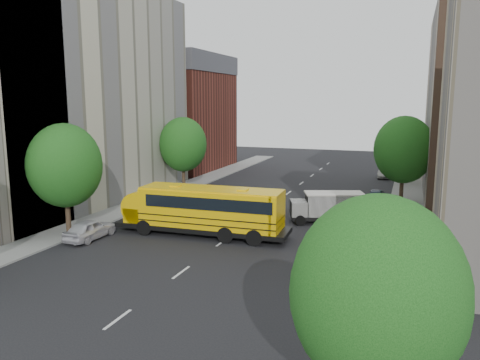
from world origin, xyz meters
The scene contains 18 objects.
ground centered at (0.00, 0.00, 0.00)m, with size 120.00×120.00×0.00m, color black.
sidewalk_left centered at (-11.50, 5.00, 0.06)m, with size 3.00×80.00×0.12m, color slate.
sidewalk_right centered at (11.50, 5.00, 0.06)m, with size 3.00×80.00×0.12m, color slate.
lane_markings centered at (0.00, 10.00, 0.01)m, with size 0.15×64.00×0.01m, color silver.
building_left_cream centered at (-18.00, 6.00, 10.00)m, with size 10.00×26.00×20.00m, color #C1BA9B.
building_left_redbrick centered at (-18.00, 28.00, 6.50)m, with size 10.00×15.00×13.00m, color maroon.
street_tree_1 centered at (-11.00, -4.00, 4.95)m, with size 5.12×5.12×7.90m.
street_tree_2 centered at (-11.00, 14.00, 4.83)m, with size 4.99×4.99×7.71m.
street_tree_3 centered at (11.00, -18.00, 4.45)m, with size 4.61×4.61×7.11m.
street_tree_4 centered at (11.00, 14.00, 5.08)m, with size 5.25×5.25×8.10m.
street_tree_5 centered at (11.00, 26.00, 4.70)m, with size 4.86×4.86×7.51m.
school_bus centered at (-2.07, -0.95, 1.96)m, with size 12.55×3.52×3.51m.
safari_truck centered at (5.80, 5.62, 1.26)m, with size 5.89×3.71×2.38m.
parked_car_0 centered at (-8.80, -4.47, 0.70)m, with size 1.66×4.13×1.41m, color silver.
parked_car_1 centered at (-8.80, 9.12, 0.66)m, with size 1.41×4.03×1.33m, color white.
parked_car_3 centered at (9.47, -6.65, 0.78)m, with size 2.20×5.41×1.57m, color #913A12.
parked_car_4 centered at (8.80, 13.86, 0.64)m, with size 1.51×3.76×1.28m, color #303E54.
parked_car_5 centered at (8.80, 29.41, 0.67)m, with size 1.42×4.07×1.34m, color gray.
Camera 1 is at (11.61, -30.07, 9.47)m, focal length 35.00 mm.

